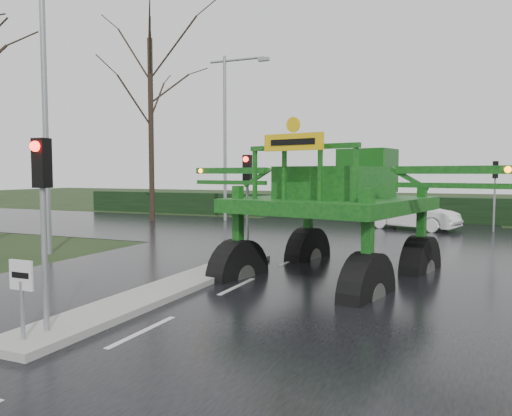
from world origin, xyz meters
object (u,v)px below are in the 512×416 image
at_px(traffic_signal_near, 42,193).
at_px(crop_sprayer, 244,186).
at_px(street_light_left_near, 51,86).
at_px(white_sedan, 411,230).
at_px(traffic_signal_mid, 247,183).
at_px(keep_left_sign, 22,287).
at_px(traffic_signal_far, 495,180).
at_px(street_light_left_far, 229,123).

xyz_separation_m(traffic_signal_near, crop_sprayer, (0.86, 6.37, -0.04)).
distance_m(street_light_left_near, crop_sprayer, 8.50).
bearing_deg(white_sedan, street_light_left_near, 157.52).
height_order(traffic_signal_near, traffic_signal_mid, same).
bearing_deg(keep_left_sign, traffic_signal_near, 90.00).
bearing_deg(traffic_signal_far, crop_sprayer, 64.64).
relative_size(traffic_signal_mid, traffic_signal_far, 1.00).
xyz_separation_m(keep_left_sign, crop_sprayer, (0.86, 6.86, 1.50)).
distance_m(street_light_left_near, white_sedan, 18.24).
xyz_separation_m(traffic_signal_near, street_light_left_near, (-6.89, 7.01, 3.40)).
relative_size(street_light_left_near, white_sedan, 2.13).
height_order(traffic_signal_mid, traffic_signal_far, same).
xyz_separation_m(traffic_signal_mid, traffic_signal_far, (7.80, 12.52, 0.00)).
height_order(traffic_signal_mid, crop_sprayer, crop_sprayer).
distance_m(street_light_left_far, crop_sprayer, 16.92).
height_order(keep_left_sign, traffic_signal_far, traffic_signal_far).
distance_m(keep_left_sign, crop_sprayer, 7.07).
xyz_separation_m(traffic_signal_far, crop_sprayer, (-6.94, -14.65, -0.04)).
bearing_deg(crop_sprayer, keep_left_sign, -84.30).
relative_size(street_light_left_near, crop_sprayer, 1.06).
xyz_separation_m(traffic_signal_far, white_sedan, (-3.86, -0.61, -2.59)).
bearing_deg(street_light_left_near, traffic_signal_far, 43.63).
bearing_deg(white_sedan, traffic_signal_far, -64.51).
bearing_deg(white_sedan, traffic_signal_near, -174.44).
xyz_separation_m(traffic_signal_near, traffic_signal_far, (7.80, 21.02, 0.00)).
height_order(traffic_signal_near, crop_sprayer, crop_sprayer).
bearing_deg(keep_left_sign, traffic_signal_mid, 90.00).
bearing_deg(traffic_signal_mid, white_sedan, 71.70).
xyz_separation_m(keep_left_sign, traffic_signal_near, (0.00, 0.49, 1.53)).
height_order(traffic_signal_mid, street_light_left_near, street_light_left_near).
distance_m(traffic_signal_mid, street_light_left_far, 14.68).
bearing_deg(street_light_left_far, traffic_signal_mid, -61.14).
distance_m(street_light_left_near, street_light_left_far, 14.00).
relative_size(traffic_signal_near, street_light_left_near, 0.35).
height_order(street_light_left_far, white_sedan, street_light_left_far).
bearing_deg(keep_left_sign, traffic_signal_far, 70.07).
relative_size(traffic_signal_near, traffic_signal_mid, 1.00).
height_order(traffic_signal_near, street_light_left_near, street_light_left_near).
height_order(traffic_signal_near, white_sedan, traffic_signal_near).
bearing_deg(street_light_left_near, keep_left_sign, -47.41).
bearing_deg(street_light_left_near, crop_sprayer, -4.73).
distance_m(traffic_signal_far, street_light_left_near, 20.58).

